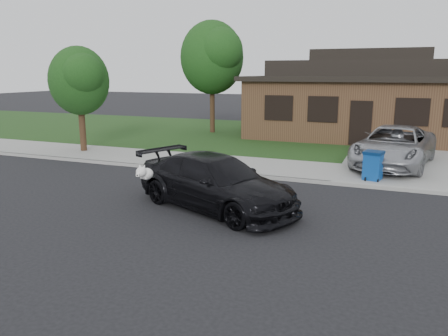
% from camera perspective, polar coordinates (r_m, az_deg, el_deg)
% --- Properties ---
extents(ground, '(120.00, 120.00, 0.00)m').
position_cam_1_polar(ground, '(12.48, -6.04, -4.34)').
color(ground, black).
rests_on(ground, ground).
extents(sidewalk, '(60.00, 3.00, 0.12)m').
position_cam_1_polar(sidewalk, '(16.91, 1.83, 0.37)').
color(sidewalk, gray).
rests_on(sidewalk, ground).
extents(curb, '(60.00, 0.12, 0.12)m').
position_cam_1_polar(curb, '(15.54, -0.06, -0.70)').
color(curb, gray).
rests_on(curb, ground).
extents(lawn, '(60.00, 13.00, 0.13)m').
position_cam_1_polar(lawn, '(24.47, 8.24, 4.00)').
color(lawn, '#193814').
rests_on(lawn, ground).
extents(driveway, '(4.50, 13.00, 0.14)m').
position_cam_1_polar(driveway, '(20.86, 22.45, 1.76)').
color(driveway, gray).
rests_on(driveway, ground).
extents(sedan, '(5.30, 3.73, 1.42)m').
position_cam_1_polar(sedan, '(11.62, -1.14, -1.89)').
color(sedan, black).
rests_on(sedan, ground).
extents(minivan, '(3.28, 5.63, 1.47)m').
position_cam_1_polar(minivan, '(17.55, 21.35, 2.68)').
color(minivan, '#A2A4A9').
rests_on(minivan, driveway).
extents(recycling_bin, '(0.69, 0.69, 0.96)m').
position_cam_1_polar(recycling_bin, '(15.02, 18.88, 0.30)').
color(recycling_bin, '#0D3F91').
rests_on(recycling_bin, sidewalk).
extents(house, '(12.60, 8.60, 4.65)m').
position_cam_1_polar(house, '(25.64, 18.27, 8.54)').
color(house, '#422B1C').
rests_on(house, ground).
extents(tree_0, '(3.78, 3.60, 6.34)m').
position_cam_1_polar(tree_0, '(25.47, -1.34, 14.40)').
color(tree_0, '#332114').
rests_on(tree_0, ground).
extents(tree_2, '(2.73, 2.60, 4.59)m').
position_cam_1_polar(tree_2, '(20.35, -18.31, 10.90)').
color(tree_2, '#332114').
rests_on(tree_2, ground).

